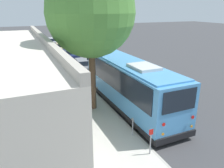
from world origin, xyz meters
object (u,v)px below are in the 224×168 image
Objects in this scene: parked_sedan_gray at (83,65)px; sign_post_near at (151,141)px; parked_sedan_tan at (61,47)px; street_tree at (89,6)px; shuttle_bus at (129,82)px; parked_sedan_navy at (69,54)px; sign_post_far at (133,127)px; parked_sedan_silver at (53,42)px.

parked_sedan_gray is 3.55× the size of sign_post_near.
parked_sedan_tan is 0.44× the size of street_tree.
shuttle_bus reaches higher than parked_sedan_navy.
parked_sedan_tan reaches higher than sign_post_far.
shuttle_bus is 2.26× the size of parked_sedan_silver.
sign_post_far is at bearing 176.80° from parked_sedan_gray.
sign_post_far is at bearing 174.03° from parked_sedan_silver.
parked_sedan_gray is at bearing 176.64° from parked_sedan_silver.
parked_sedan_gray is 6.30m from parked_sedan_navy.
sign_post_far is at bearing 173.29° from parked_sedan_navy.
street_tree reaches higher than shuttle_bus.
sign_post_far is at bearing 0.00° from sign_post_near.
parked_sedan_silver is at bearing 2.98° from parked_sedan_gray.
parked_sedan_gray reaches higher than sign_post_far.
street_tree is 9.32× the size of sign_post_far.
sign_post_far is at bearing -169.48° from street_tree.
parked_sedan_silver is 35.75m from sign_post_near.
shuttle_bus is at bearing -176.32° from parked_sedan_gray.
parked_sedan_silver is at bearing -4.08° from street_tree.
parked_sedan_silver is 0.47× the size of street_tree.
sign_post_near is (-6.04, -0.80, -5.94)m from street_tree.
shuttle_bus is at bearing -17.20° from sign_post_near.
shuttle_bus reaches higher than parked_sedan_silver.
parked_sedan_tan is at bearing -2.93° from sign_post_near.
street_tree is at bearing 177.80° from parked_sedan_tan.
parked_sedan_silver is at bearing 0.02° from shuttle_bus.
shuttle_bus is 17.04m from parked_sedan_navy.
parked_sedan_gray is 0.48× the size of street_tree.
shuttle_bus is 7.86× the size of sign_post_near.
street_tree is (0.69, 2.46, 4.92)m from shuttle_bus.
parked_sedan_navy is at bearing -177.27° from parked_sedan_tan.
parked_sedan_navy is 17.56m from street_tree.
sign_post_far is (-3.63, 1.66, -1.18)m from shuttle_bus.
street_tree reaches higher than parked_sedan_silver.
shuttle_bus is at bearing 178.05° from parked_sedan_navy.
parked_sedan_tan is (6.31, -0.09, -0.02)m from parked_sedan_navy.
shuttle_bus is 2.22× the size of parked_sedan_gray.
parked_sedan_navy is at bearing -7.62° from street_tree.
parked_sedan_tan reaches higher than parked_sedan_gray.
sign_post_near is at bearing 173.59° from parked_sedan_navy.
sign_post_near is (-5.35, 1.66, -1.02)m from shuttle_bus.
parked_sedan_tan is 3.25× the size of sign_post_near.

